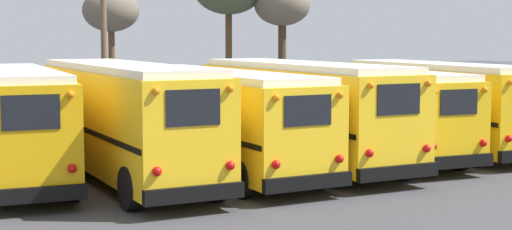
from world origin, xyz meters
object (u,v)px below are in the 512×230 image
(school_bus_3, at_px, (302,109))
(school_bus_5, at_px, (438,103))
(school_bus_4, at_px, (371,109))
(utility_pole, at_px, (103,18))
(school_bus_0, at_px, (13,121))
(bare_tree_1, at_px, (111,12))
(bare_tree_0, at_px, (282,7))
(school_bus_1, at_px, (124,117))
(school_bus_2, at_px, (215,116))

(school_bus_3, bearing_deg, school_bus_5, 5.21)
(school_bus_4, xyz_separation_m, utility_pole, (-6.73, 9.63, 3.21))
(school_bus_0, height_order, school_bus_3, school_bus_3)
(school_bus_0, relative_size, bare_tree_1, 1.46)
(bare_tree_1, bearing_deg, school_bus_3, -84.91)
(school_bus_3, height_order, bare_tree_0, bare_tree_0)
(utility_pole, height_order, bare_tree_1, utility_pole)
(school_bus_5, xyz_separation_m, utility_pole, (-9.67, 9.53, 3.14))
(school_bus_1, bearing_deg, utility_pole, 78.43)
(school_bus_5, bearing_deg, bare_tree_0, 83.76)
(school_bus_0, xyz_separation_m, school_bus_1, (2.94, -0.97, 0.09))
(school_bus_1, relative_size, bare_tree_1, 1.66)
(utility_pole, relative_size, bare_tree_1, 1.44)
(school_bus_1, height_order, utility_pole, utility_pole)
(bare_tree_1, bearing_deg, bare_tree_0, -7.81)
(utility_pole, bearing_deg, school_bus_1, -101.57)
(school_bus_2, bearing_deg, bare_tree_1, 85.33)
(school_bus_2, bearing_deg, school_bus_4, 2.85)
(school_bus_0, xyz_separation_m, school_bus_2, (5.88, -0.67, -0.05))
(school_bus_0, height_order, bare_tree_0, bare_tree_0)
(school_bus_0, height_order, school_bus_1, school_bus_1)
(school_bus_5, height_order, bare_tree_0, bare_tree_0)
(bare_tree_0, height_order, bare_tree_1, bare_tree_0)
(school_bus_3, height_order, school_bus_4, school_bus_3)
(school_bus_1, relative_size, utility_pole, 1.15)
(school_bus_5, relative_size, bare_tree_0, 1.38)
(school_bus_2, xyz_separation_m, school_bus_5, (8.82, 0.40, 0.03))
(school_bus_5, distance_m, utility_pole, 13.93)
(school_bus_0, xyz_separation_m, bare_tree_0, (16.40, 15.23, 3.93))
(school_bus_0, height_order, school_bus_2, school_bus_0)
(school_bus_0, relative_size, bare_tree_0, 1.36)
(school_bus_2, distance_m, school_bus_3, 2.95)
(school_bus_0, distance_m, school_bus_5, 14.70)
(school_bus_0, relative_size, utility_pole, 1.02)
(school_bus_1, distance_m, school_bus_3, 5.88)
(school_bus_3, xyz_separation_m, school_bus_5, (5.88, 0.54, -0.08))
(school_bus_1, height_order, bare_tree_0, bare_tree_0)
(school_bus_0, bearing_deg, school_bus_2, -6.51)
(school_bus_0, height_order, school_bus_4, school_bus_0)
(bare_tree_1, bearing_deg, school_bus_1, -103.98)
(school_bus_4, bearing_deg, bare_tree_0, 73.46)
(school_bus_2, bearing_deg, school_bus_0, 173.49)
(school_bus_0, xyz_separation_m, school_bus_5, (14.70, -0.27, -0.02))
(school_bus_2, distance_m, utility_pole, 10.46)
(school_bus_4, distance_m, bare_tree_0, 16.77)
(school_bus_5, distance_m, bare_tree_0, 16.08)
(school_bus_0, distance_m, school_bus_1, 3.10)
(school_bus_3, relative_size, bare_tree_1, 1.60)
(school_bus_1, distance_m, utility_pole, 10.87)
(school_bus_4, relative_size, bare_tree_0, 1.41)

